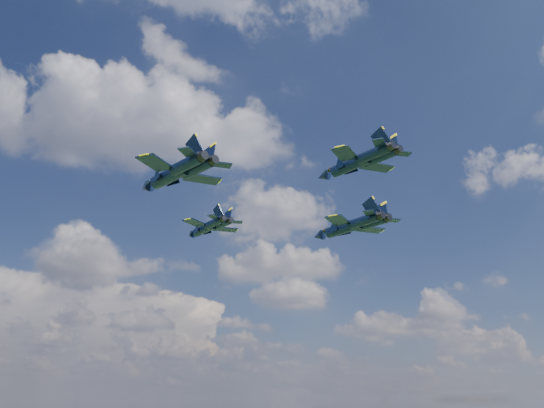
{
  "coord_description": "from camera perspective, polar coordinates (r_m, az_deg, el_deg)",
  "views": [
    {
      "loc": [
        -5.16,
        -74.07,
        24.6
      ],
      "look_at": [
        5.46,
        4.82,
        54.07
      ],
      "focal_mm": 35.0,
      "sensor_mm": 36.0,
      "label": 1
    }
  ],
  "objects": [
    {
      "name": "jet_slot",
      "position": [
        76.41,
        8.2,
        4.13
      ],
      "size": [
        11.51,
        14.71,
        3.65
      ],
      "rotation": [
        0.0,
        0.0,
        0.58
      ],
      "color": "black"
    },
    {
      "name": "jet_left",
      "position": [
        75.09,
        -11.12,
        2.95
      ],
      "size": [
        13.54,
        15.95,
        4.05
      ],
      "rotation": [
        0.0,
        0.0,
        0.65
      ],
      "color": "black"
    },
    {
      "name": "jet_right",
      "position": [
        97.38,
        7.51,
        -2.61
      ],
      "size": [
        13.68,
        17.62,
        4.36
      ],
      "rotation": [
        0.0,
        0.0,
        0.57
      ],
      "color": "black"
    },
    {
      "name": "jet_lead",
      "position": [
        98.08,
        -7.33,
        -2.66
      ],
      "size": [
        10.54,
        14.06,
        3.43
      ],
      "rotation": [
        0.0,
        0.0,
        0.53
      ],
      "color": "black"
    }
  ]
}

